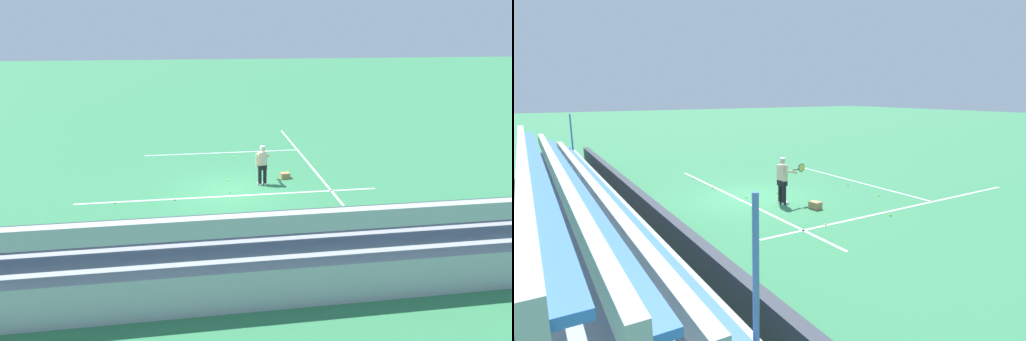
% 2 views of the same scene
% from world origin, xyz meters
% --- Properties ---
extents(ground_plane, '(160.00, 160.00, 0.00)m').
position_xyz_m(ground_plane, '(0.00, 0.00, 0.00)').
color(ground_plane, '#337A4C').
extents(court_baseline_white, '(12.00, 0.10, 0.01)m').
position_xyz_m(court_baseline_white, '(0.00, -0.50, 0.00)').
color(court_baseline_white, white).
rests_on(court_baseline_white, ground).
extents(court_sideline_white, '(0.10, 12.00, 0.01)m').
position_xyz_m(court_sideline_white, '(4.11, 4.00, 0.00)').
color(court_sideline_white, white).
rests_on(court_sideline_white, ground).
extents(court_service_line_white, '(8.22, 0.10, 0.01)m').
position_xyz_m(court_service_line_white, '(0.00, 5.50, 0.00)').
color(court_service_line_white, white).
rests_on(court_service_line_white, ground).
extents(back_wall_sponsor_board, '(20.62, 0.25, 1.10)m').
position_xyz_m(back_wall_sponsor_board, '(0.01, -4.49, 0.55)').
color(back_wall_sponsor_board, '#2D333D').
rests_on(back_wall_sponsor_board, ground).
extents(bleacher_stand, '(19.59, 2.40, 2.95)m').
position_xyz_m(bleacher_stand, '(0.00, -6.32, 0.73)').
color(bleacher_stand, '#9EA3A8').
rests_on(bleacher_stand, ground).
extents(tennis_player, '(0.59, 1.04, 1.71)m').
position_xyz_m(tennis_player, '(1.40, 0.56, 0.89)').
color(tennis_player, black).
rests_on(tennis_player, ground).
extents(ball_box_cardboard, '(0.44, 0.36, 0.26)m').
position_xyz_m(ball_box_cardboard, '(2.52, 1.20, 0.13)').
color(ball_box_cardboard, '#A87F51').
rests_on(ball_box_cardboard, ground).
extents(tennis_ball_toward_net, '(0.07, 0.07, 0.07)m').
position_xyz_m(tennis_ball_toward_net, '(4.11, 0.35, 0.03)').
color(tennis_ball_toward_net, '#CCE533').
rests_on(tennis_ball_toward_net, ground).
extents(tennis_ball_midcourt, '(0.07, 0.07, 0.07)m').
position_xyz_m(tennis_ball_midcourt, '(-4.45, -0.64, 0.03)').
color(tennis_ball_midcourt, '#CCE533').
rests_on(tennis_ball_midcourt, ground).
extents(tennis_ball_near_player, '(0.07, 0.07, 0.07)m').
position_xyz_m(tennis_ball_near_player, '(0.50, 4.60, 0.03)').
color(tennis_ball_near_player, '#CCE533').
rests_on(tennis_ball_near_player, ground).
extents(tennis_ball_on_baseline, '(0.07, 0.07, 0.07)m').
position_xyz_m(tennis_ball_on_baseline, '(-0.04, -0.16, 0.03)').
color(tennis_ball_on_baseline, '#CCE533').
rests_on(tennis_ball_on_baseline, ground).
extents(tennis_ball_far_right, '(0.07, 0.07, 0.07)m').
position_xyz_m(tennis_ball_far_right, '(4.49, 2.79, 0.03)').
color(tennis_ball_far_right, '#CCE533').
rests_on(tennis_ball_far_right, ground).
extents(tennis_ball_stray_back, '(0.07, 0.07, 0.07)m').
position_xyz_m(tennis_ball_stray_back, '(-2.22, -0.63, 0.03)').
color(tennis_ball_stray_back, '#CCE533').
rests_on(tennis_ball_stray_back, ground).
extents(tennis_ball_far_left, '(0.07, 0.07, 0.07)m').
position_xyz_m(tennis_ball_far_left, '(2.47, 4.38, 0.03)').
color(tennis_ball_far_left, '#CCE533').
rests_on(tennis_ball_far_left, ground).
extents(tennis_ball_by_box, '(0.07, 0.07, 0.07)m').
position_xyz_m(tennis_ball_by_box, '(-0.03, 1.25, 0.03)').
color(tennis_ball_by_box, '#CCE533').
rests_on(tennis_ball_by_box, ground).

